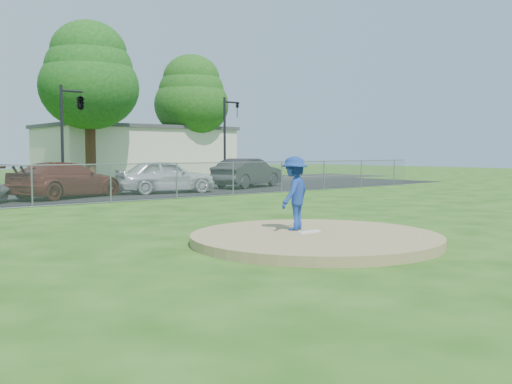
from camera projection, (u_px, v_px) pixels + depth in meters
ground at (110, 208)px, 19.98m from camera, size 120.00×120.00×0.00m
pitchers_mound at (315, 238)px, 12.32m from camera, size 5.40×5.40×0.20m
pitching_rubber at (309, 232)px, 12.47m from camera, size 0.60×0.15×0.04m
chain_link_fence at (86, 184)px, 21.46m from camera, size 40.00×0.06×1.50m
parking_lot at (44, 197)px, 24.96m from camera, size 50.00×8.00×0.01m
commercial_building at (137, 150)px, 51.50m from camera, size 16.40×9.40×4.30m
tree_right at (89, 75)px, 42.04m from camera, size 7.28×7.28×11.63m
tree_far_right at (192, 96)px, 51.42m from camera, size 6.72×6.72×10.74m
traffic_signal_center at (79, 104)px, 31.38m from camera, size 1.42×2.48×5.60m
traffic_signal_right at (228, 131)px, 38.04m from camera, size 1.28×0.20×5.60m
pitcher at (294, 193)px, 12.88m from camera, size 1.24×1.00×1.67m
parked_car_darkred at (67, 180)px, 24.45m from camera, size 5.69×3.80×1.53m
parked_car_pearl at (166, 176)px, 27.36m from camera, size 4.99×2.82×1.60m
parked_car_charcoal at (248, 173)px, 31.71m from camera, size 5.16×3.09×1.61m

